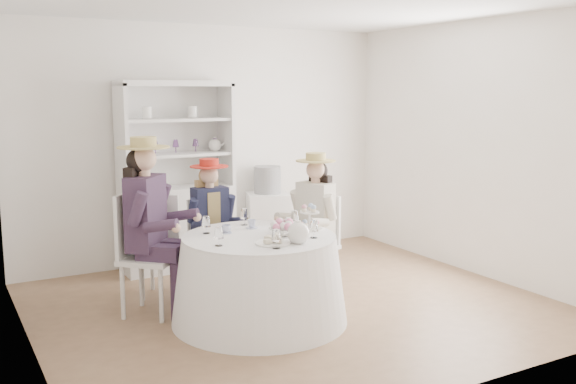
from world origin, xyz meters
TOP-DOWN VIEW (x-y plane):
  - ground at (0.00, 0.00)m, footprint 4.50×4.50m
  - ceiling at (0.00, 0.00)m, footprint 4.50×4.50m
  - wall_back at (0.00, 2.00)m, footprint 4.50×0.00m
  - wall_front at (0.00, -2.00)m, footprint 4.50×0.00m
  - wall_left at (-2.25, 0.00)m, footprint 0.00×4.50m
  - wall_right at (2.25, 0.00)m, footprint 0.00×4.50m
  - tea_table at (-0.45, -0.19)m, footprint 1.51×1.51m
  - hutch at (-0.48, 1.75)m, footprint 1.38×0.87m
  - side_table at (0.65, 1.75)m, footprint 0.61×0.61m
  - hatbox at (0.65, 1.75)m, footprint 0.36×0.36m
  - guest_left at (-1.21, 0.42)m, footprint 0.67×0.66m
  - guest_mid at (-0.48, 0.79)m, footprint 0.47×0.50m
  - guest_right at (0.40, 0.30)m, footprint 0.57×0.52m
  - spare_chair at (-0.98, 0.81)m, footprint 0.58×0.58m
  - teacup_a at (-0.65, 0.02)m, footprint 0.10×0.10m
  - teacup_b at (-0.37, 0.10)m, footprint 0.09×0.09m
  - teacup_c at (-0.17, -0.11)m, footprint 0.10×0.10m
  - flower_bowl at (-0.26, -0.29)m, footprint 0.28×0.28m
  - flower_arrangement at (-0.25, -0.27)m, footprint 0.17×0.17m
  - table_teapot at (-0.29, -0.59)m, footprint 0.26×0.18m
  - sandwich_plate at (-0.48, -0.51)m, footprint 0.29×0.29m
  - cupcake_stand at (0.05, -0.19)m, footprint 0.23×0.23m
  - stemware_set at (-0.45, -0.19)m, footprint 0.96×1.00m

SIDE VIEW (x-z plane):
  - ground at x=0.00m, z-range 0.00..0.00m
  - tea_table at x=-0.45m, z-range 0.00..0.75m
  - side_table at x=0.65m, z-range 0.00..0.76m
  - spare_chair at x=-0.98m, z-range 0.04..1.06m
  - hutch at x=-0.48m, z-range -0.30..1.77m
  - guest_mid at x=-0.48m, z-range 0.09..1.40m
  - sandwich_plate at x=-0.48m, z-range 0.74..0.80m
  - guest_right at x=0.40m, z-range 0.09..1.46m
  - flower_bowl at x=-0.26m, z-range 0.75..0.81m
  - teacup_a at x=-0.65m, z-range 0.75..0.82m
  - teacup_b at x=-0.37m, z-range 0.75..0.82m
  - teacup_c at x=-0.17m, z-range 0.75..0.82m
  - stemware_set at x=-0.45m, z-range 0.75..0.90m
  - cupcake_stand at x=0.05m, z-range 0.72..0.94m
  - flower_arrangement at x=-0.25m, z-range 0.80..0.86m
  - table_teapot at x=-0.29m, z-range 0.74..0.93m
  - guest_left at x=-1.21m, z-range 0.10..1.68m
  - hatbox at x=0.65m, z-range 0.76..1.08m
  - wall_back at x=0.00m, z-range -0.90..3.60m
  - wall_front at x=0.00m, z-range -0.90..3.60m
  - wall_left at x=-2.25m, z-range -0.90..3.60m
  - wall_right at x=2.25m, z-range -0.90..3.60m
  - ceiling at x=0.00m, z-range 2.70..2.70m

